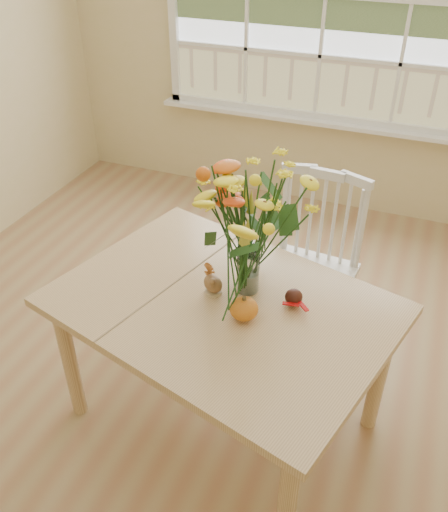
% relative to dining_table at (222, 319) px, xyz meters
% --- Properties ---
extents(floor, '(4.00, 4.50, 0.01)m').
position_rel_dining_table_xyz_m(floor, '(-0.17, 0.06, -0.64)').
color(floor, '#A3754F').
rests_on(floor, ground).
extents(wall_back, '(4.00, 0.02, 2.70)m').
position_rel_dining_table_xyz_m(wall_back, '(-0.17, 2.31, 0.72)').
color(wall_back, beige).
rests_on(wall_back, floor).
extents(dining_table, '(1.57, 1.30, 0.73)m').
position_rel_dining_table_xyz_m(dining_table, '(0.00, 0.00, 0.00)').
color(dining_table, tan).
rests_on(dining_table, floor).
extents(windsor_chair, '(0.49, 0.47, 0.98)m').
position_rel_dining_table_xyz_m(windsor_chair, '(0.23, 0.71, -0.08)').
color(windsor_chair, white).
rests_on(windsor_chair, floor).
extents(flower_vase, '(0.45, 0.45, 0.53)m').
position_rel_dining_table_xyz_m(flower_vase, '(0.07, 0.12, 0.41)').
color(flower_vase, white).
rests_on(flower_vase, dining_table).
extents(pumpkin, '(0.11, 0.11, 0.09)m').
position_rel_dining_table_xyz_m(pumpkin, '(0.12, -0.06, 0.14)').
color(pumpkin, '#D05918').
rests_on(pumpkin, dining_table).
extents(turkey_figurine, '(0.12, 0.11, 0.12)m').
position_rel_dining_table_xyz_m(turkey_figurine, '(-0.06, 0.04, 0.14)').
color(turkey_figurine, '#CCB78C').
rests_on(turkey_figurine, dining_table).
extents(dark_gourd, '(0.13, 0.10, 0.07)m').
position_rel_dining_table_xyz_m(dark_gourd, '(0.28, 0.10, 0.12)').
color(dark_gourd, '#38160F').
rests_on(dark_gourd, dining_table).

